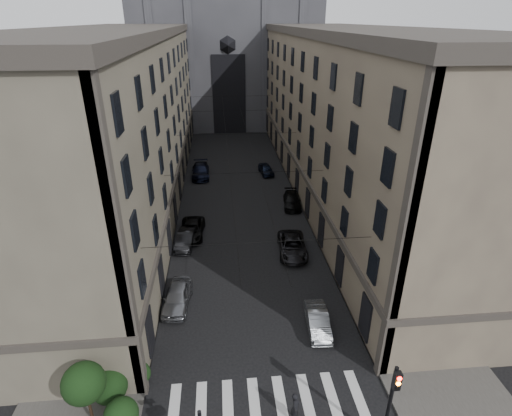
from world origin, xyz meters
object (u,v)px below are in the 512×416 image
object	(u,v)px
car_right_midfar	(292,200)
car_right_near	(318,321)
car_left_midfar	(192,229)
gothic_tower	(226,29)
traffic_light_right	(392,398)
car_left_far	(201,171)
pedestrian	(295,407)
car_right_midnear	(292,246)
car_right_far	(266,169)
car_left_midnear	(186,239)
car_left_near	(177,297)

from	to	relation	value
car_right_midfar	car_right_near	bearing A→B (deg)	-88.17
car_left_midfar	gothic_tower	bearing A→B (deg)	87.49
traffic_light_right	car_right_near	distance (m)	9.03
car_left_far	pedestrian	size ratio (longest dim) A/B	3.00
gothic_tower	car_right_midnear	size ratio (longest dim) A/B	10.73
car_right_far	pedestrian	xyz separation A→B (m)	(-2.86, -37.69, 0.26)
car_left_far	car_right_far	size ratio (longest dim) A/B	1.42
car_right_midnear	car_right_midfar	distance (m)	10.28
car_right_midfar	car_right_far	size ratio (longest dim) A/B	1.19
car_right_near	car_right_midfar	world-z (taller)	car_right_midfar
car_right_midnear	pedestrian	distance (m)	17.09
gothic_tower	car_left_midfar	xyz separation A→B (m)	(-5.23, -50.29, -17.09)
car_right_midfar	car_left_midfar	bearing A→B (deg)	-145.14
car_right_near	car_right_far	xyz separation A→B (m)	(0.00, 30.89, 0.01)
car_right_near	pedestrian	size ratio (longest dim) A/B	2.16
car_right_midnear	car_right_midfar	size ratio (longest dim) A/B	1.13
gothic_tower	car_left_midnear	bearing A→B (deg)	-96.23
car_right_near	car_left_near	bearing A→B (deg)	164.56
car_right_midnear	car_left_near	bearing A→B (deg)	-142.38
car_left_midfar	car_right_midfar	bearing A→B (deg)	31.42
car_left_midnear	car_right_midnear	distance (m)	10.14
car_left_near	car_right_near	size ratio (longest dim) A/B	1.12
car_right_midfar	car_right_far	distance (m)	10.86
gothic_tower	traffic_light_right	xyz separation A→B (m)	(5.60, -73.04, -14.51)
traffic_light_right	car_left_far	xyz separation A→B (m)	(-10.44, 39.28, -2.46)
traffic_light_right	pedestrian	size ratio (longest dim) A/B	2.74
car_left_midfar	car_right_near	world-z (taller)	car_left_midfar
pedestrian	car_left_near	bearing A→B (deg)	55.30
gothic_tower	car_right_near	world-z (taller)	gothic_tower
car_left_near	car_right_far	bearing A→B (deg)	75.66
gothic_tower	pedestrian	size ratio (longest dim) A/B	30.53
car_left_midnear	car_right_near	distance (m)	15.75
car_left_midfar	car_right_far	world-z (taller)	car_left_midfar
car_left_midfar	car_left_far	distance (m)	16.53
car_right_midnear	car_right_midfar	xyz separation A→B (m)	(1.77, 10.13, -0.06)
car_left_midfar	pedestrian	world-z (taller)	pedestrian
car_right_far	pedestrian	distance (m)	37.80
traffic_light_right	car_right_midfar	size ratio (longest dim) A/B	1.09
car_right_near	traffic_light_right	bearing A→B (deg)	-76.89
car_left_midnear	car_left_midfar	size ratio (longest dim) A/B	0.85
gothic_tower	car_right_near	xyz separation A→B (m)	(4.20, -64.50, -17.12)
car_left_midnear	car_left_far	world-z (taller)	car_left_far
gothic_tower	car_right_midnear	bearing A→B (deg)	-85.59
gothic_tower	car_right_near	distance (m)	66.87
car_left_midnear	car_left_midfar	xyz separation A→B (m)	(0.48, 1.97, -0.01)
car_left_midnear	pedestrian	xyz separation A→B (m)	(7.05, -19.05, 0.24)
car_right_midfar	pedestrian	bearing A→B (deg)	-92.88
car_left_far	car_right_midfar	bearing A→B (deg)	-45.25
car_right_far	car_left_midfar	bearing A→B (deg)	-126.94
traffic_light_right	car_left_far	size ratio (longest dim) A/B	0.91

